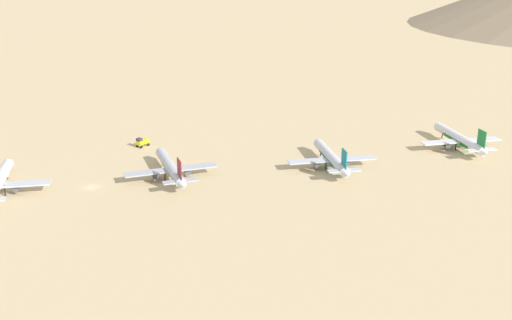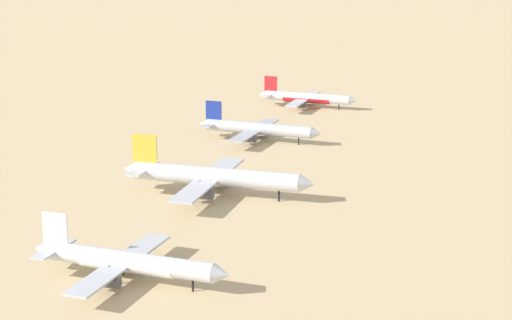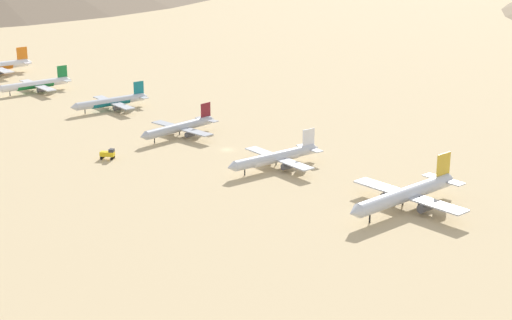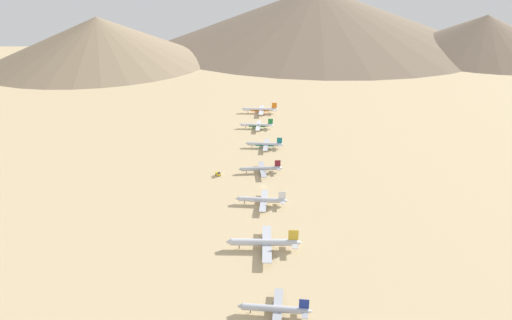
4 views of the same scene
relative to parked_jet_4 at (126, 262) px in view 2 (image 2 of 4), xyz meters
name	(u,v)px [view 2 (image 2 of 4)]	position (x,y,z in m)	size (l,w,h in m)	color
parked_jet_4	(126,262)	(0.00, 0.00, 0.00)	(41.23, 33.79, 11.97)	silver
parked_jet_5	(214,177)	(5.52, 56.58, 0.87)	(49.90, 40.72, 14.40)	silver
parked_jet_6	(257,129)	(7.59, 114.37, -0.10)	(39.65, 32.52, 11.52)	#B2B7C1
parked_jet_7	(306,98)	(17.30, 167.40, -0.44)	(36.67, 30.04, 10.63)	silver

